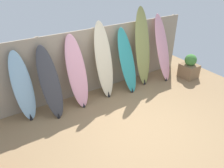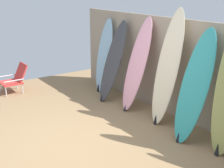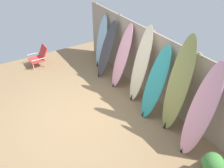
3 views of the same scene
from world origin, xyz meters
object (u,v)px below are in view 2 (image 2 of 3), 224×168
(surfboard_cream_3, at_px, (168,68))
(surfboard_teal_4, at_px, (195,87))
(surfboard_charcoal_1, at_px, (113,61))
(surfboard_pink_2, at_px, (137,65))
(surfboard_skyblue_0, at_px, (104,56))
(beach_chair, at_px, (15,78))

(surfboard_cream_3, distance_m, surfboard_teal_4, 0.71)
(surfboard_charcoal_1, relative_size, surfboard_cream_3, 0.83)
(surfboard_charcoal_1, bearing_deg, surfboard_pink_2, 5.19)
(surfboard_cream_3, relative_size, surfboard_teal_4, 1.15)
(surfboard_skyblue_0, distance_m, surfboard_teal_4, 2.78)
(surfboard_cream_3, xyz_separation_m, beach_chair, (-3.16, -1.65, -0.67))
(surfboard_skyblue_0, distance_m, surfboard_cream_3, 2.09)
(surfboard_teal_4, bearing_deg, surfboard_pink_2, 177.39)
(surfboard_skyblue_0, bearing_deg, surfboard_charcoal_1, -14.75)
(surfboard_skyblue_0, xyz_separation_m, surfboard_teal_4, (2.77, -0.16, 0.05))
(surfboard_skyblue_0, distance_m, beach_chair, 2.08)
(surfboard_charcoal_1, xyz_separation_m, surfboard_cream_3, (1.50, 0.09, 0.16))
(beach_chair, bearing_deg, surfboard_teal_4, 32.61)
(surfboard_skyblue_0, distance_m, surfboard_pink_2, 1.29)
(surfboard_pink_2, bearing_deg, surfboard_teal_4, -2.61)
(surfboard_charcoal_1, height_order, surfboard_cream_3, surfboard_cream_3)
(surfboard_skyblue_0, relative_size, surfboard_charcoal_1, 0.99)
(surfboard_cream_3, bearing_deg, surfboard_charcoal_1, -176.63)
(surfboard_teal_4, xyz_separation_m, beach_chair, (-3.85, -1.56, -0.54))
(surfboard_teal_4, bearing_deg, surfboard_cream_3, 172.43)
(surfboard_skyblue_0, bearing_deg, surfboard_cream_3, -1.76)
(beach_chair, bearing_deg, surfboard_skyblue_0, 68.42)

